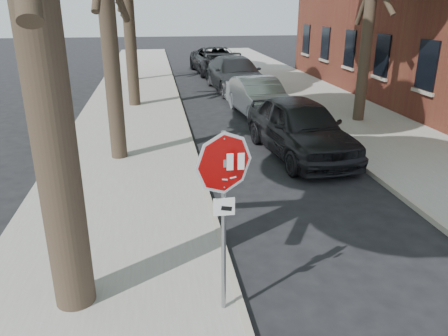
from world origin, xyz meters
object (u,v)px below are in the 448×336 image
(stop_sign, at_px, (224,190))
(car_a, at_px, (300,127))
(car_c, at_px, (235,74))
(car_d, at_px, (217,60))
(car_b, at_px, (258,97))

(stop_sign, height_order, car_a, stop_sign)
(car_c, relative_size, car_d, 0.98)
(stop_sign, relative_size, car_c, 0.45)
(car_d, bearing_deg, car_b, -93.85)
(car_a, distance_m, car_c, 10.46)
(car_c, xyz_separation_m, car_d, (-0.08, 6.19, -0.02))
(stop_sign, relative_size, car_d, 0.44)
(stop_sign, distance_m, car_c, 17.55)
(stop_sign, relative_size, car_a, 0.53)
(stop_sign, xyz_separation_m, car_b, (3.24, 11.75, -1.21))
(car_a, distance_m, car_b, 5.01)
(car_b, height_order, car_d, car_d)
(stop_sign, xyz_separation_m, car_c, (3.30, 17.20, -1.10))
(car_c, bearing_deg, car_b, -94.61)
(car_c, bearing_deg, car_d, 86.76)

